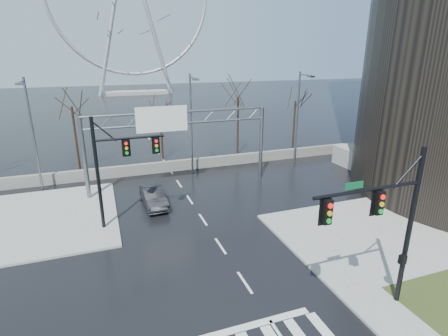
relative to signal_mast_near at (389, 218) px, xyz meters
name	(u,v)px	position (x,y,z in m)	size (l,w,h in m)	color
ground	(245,282)	(-5.14, 4.04, -4.87)	(260.00, 260.00, 0.00)	black
sidewalk_right_ext	(368,234)	(4.86, 6.04, -4.80)	(12.00, 10.00, 0.15)	gray
sidewalk_far	(47,218)	(-16.14, 16.04, -4.80)	(10.00, 12.00, 0.15)	gray
barrier_wall	(170,166)	(-5.14, 24.04, -4.32)	(52.00, 0.50, 1.10)	slate
signal_mast_near	(389,218)	(0.00, 0.00, 0.00)	(5.52, 0.41, 8.00)	black
signal_mast_far	(114,162)	(-11.01, 13.00, -0.04)	(4.72, 0.41, 8.00)	black
sign_gantry	(175,133)	(-5.52, 19.00, 0.31)	(16.36, 0.40, 7.60)	slate
streetlight_left	(31,127)	(-17.14, 22.20, 1.01)	(0.50, 2.55, 10.00)	slate
streetlight_mid	(192,117)	(-3.14, 22.20, 1.01)	(0.50, 2.55, 10.00)	slate
streetlight_right	(299,111)	(8.86, 22.20, 1.01)	(0.50, 2.55, 10.00)	slate
tree_left	(73,114)	(-14.14, 27.54, 1.10)	(3.75, 3.75, 7.50)	black
tree_center	(160,115)	(-5.14, 28.54, 0.30)	(3.25, 3.25, 6.50)	black
tree_right	(238,104)	(3.86, 27.54, 1.34)	(3.90, 3.90, 7.80)	black
tree_far_right	(295,106)	(11.86, 28.04, 0.54)	(3.40, 3.40, 6.80)	black
car	(153,197)	(-8.17, 15.87, -4.12)	(1.60, 4.59, 1.51)	black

